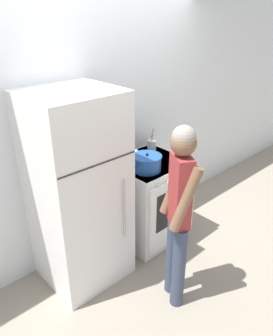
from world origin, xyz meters
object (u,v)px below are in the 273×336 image
(tea_kettle, at_px, (130,154))
(person, at_px, (179,210))
(refrigerator, at_px, (79,193))
(dutch_oven_pot, at_px, (147,163))
(utensil_jar, at_px, (152,146))
(stove_range, at_px, (150,200))

(tea_kettle, bearing_deg, person, -108.46)
(refrigerator, height_order, person, refrigerator)
(refrigerator, xyz_separation_m, dutch_oven_pot, (0.72, -0.13, 0.11))
(dutch_oven_pot, bearing_deg, utensil_jar, 38.76)
(refrigerator, bearing_deg, stove_range, -1.54)
(dutch_oven_pot, bearing_deg, stove_range, 33.45)
(refrigerator, relative_size, dutch_oven_pot, 5.43)
(utensil_jar, bearing_deg, tea_kettle, -178.81)
(tea_kettle, height_order, person, person)
(utensil_jar, bearing_deg, refrigerator, -172.24)
(dutch_oven_pot, xyz_separation_m, person, (-0.30, -0.68, -0.08))
(stove_range, distance_m, person, 1.03)
(dutch_oven_pot, relative_size, utensil_jar, 1.19)
(stove_range, xyz_separation_m, person, (-0.47, -0.79, 0.46))
(utensil_jar, distance_m, person, 1.16)
(tea_kettle, xyz_separation_m, utensil_jar, (0.33, 0.01, 0.00))
(dutch_oven_pot, bearing_deg, tea_kettle, 87.33)
(dutch_oven_pot, relative_size, person, 0.20)
(dutch_oven_pot, bearing_deg, refrigerator, 169.63)
(refrigerator, relative_size, tea_kettle, 7.14)
(utensil_jar, height_order, person, person)
(dutch_oven_pot, height_order, person, person)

